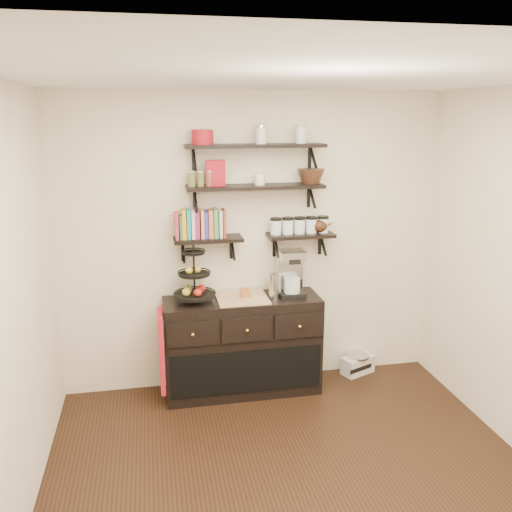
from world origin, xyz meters
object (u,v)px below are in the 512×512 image
object	(u,v)px
fruit_stand	(195,282)
coffee_maker	(291,274)
radio	(358,364)
sideboard	(242,345)

from	to	relation	value
fruit_stand	coffee_maker	bearing A→B (deg)	1.64
coffee_maker	radio	xyz separation A→B (m)	(0.73, 0.09, -1.01)
sideboard	coffee_maker	size ratio (longest dim) A/B	3.31
coffee_maker	radio	distance (m)	1.25
fruit_stand	radio	distance (m)	1.88
coffee_maker	radio	world-z (taller)	coffee_maker
coffee_maker	sideboard	bearing A→B (deg)	-175.96
coffee_maker	fruit_stand	bearing A→B (deg)	-177.96
sideboard	coffee_maker	world-z (taller)	coffee_maker
radio	fruit_stand	bearing A→B (deg)	161.09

